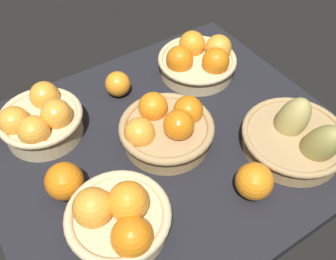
% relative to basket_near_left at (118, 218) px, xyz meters
% --- Properties ---
extents(market_tray, '(0.84, 0.72, 0.03)m').
position_rel_basket_near_left_xyz_m(market_tray, '(0.21, 0.15, -0.06)').
color(market_tray, black).
rests_on(market_tray, ground).
extents(basket_near_left, '(0.21, 0.21, 0.12)m').
position_rel_basket_near_left_xyz_m(basket_near_left, '(0.00, 0.00, 0.00)').
color(basket_near_left, '#D3BC8C').
rests_on(basket_near_left, market_tray).
extents(basket_center, '(0.23, 0.23, 0.11)m').
position_rel_basket_near_left_xyz_m(basket_center, '(0.21, 0.15, -0.00)').
color(basket_center, tan).
rests_on(basket_center, market_tray).
extents(basket_far_right, '(0.22, 0.22, 0.11)m').
position_rel_basket_near_left_xyz_m(basket_far_right, '(0.43, 0.32, -0.00)').
color(basket_far_right, '#D3BC8C').
rests_on(basket_far_right, market_tray).
extents(basket_near_right_pears, '(0.25, 0.25, 0.15)m').
position_rel_basket_near_left_xyz_m(basket_near_right_pears, '(0.45, -0.04, -0.01)').
color(basket_near_right_pears, tan).
rests_on(basket_near_right_pears, market_tray).
extents(basket_far_left, '(0.20, 0.20, 0.11)m').
position_rel_basket_near_left_xyz_m(basket_far_left, '(-0.03, 0.33, 0.00)').
color(basket_far_left, '#D3BC8C').
rests_on(basket_far_left, market_tray).
extents(loose_orange_front_gap, '(0.08, 0.08, 0.08)m').
position_rel_basket_near_left_xyz_m(loose_orange_front_gap, '(-0.05, 0.14, -0.01)').
color(loose_orange_front_gap, orange).
rests_on(loose_orange_front_gap, market_tray).
extents(loose_orange_back_gap, '(0.08, 0.08, 0.08)m').
position_rel_basket_near_left_xyz_m(loose_orange_back_gap, '(0.28, -0.07, -0.01)').
color(loose_orange_back_gap, orange).
rests_on(loose_orange_back_gap, market_tray).
extents(loose_orange_side_gap, '(0.07, 0.07, 0.07)m').
position_rel_basket_near_left_xyz_m(loose_orange_side_gap, '(0.19, 0.36, -0.01)').
color(loose_orange_side_gap, orange).
rests_on(loose_orange_side_gap, market_tray).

